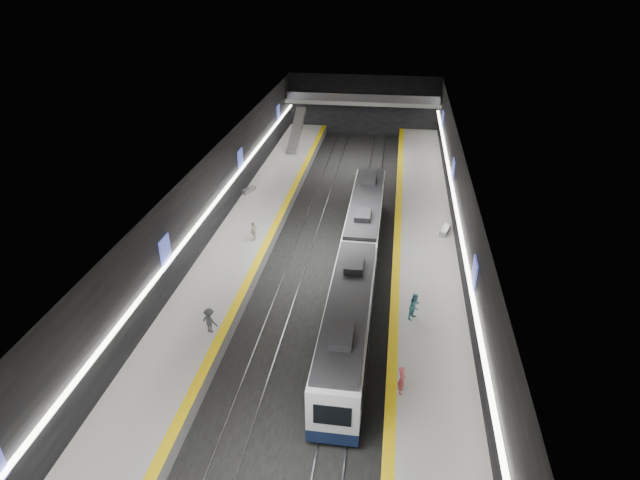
% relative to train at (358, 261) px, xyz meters
% --- Properties ---
extents(ground, '(70.00, 70.00, 0.00)m').
position_rel_train_xyz_m(ground, '(-2.50, 3.36, -2.20)').
color(ground, black).
rests_on(ground, ground).
extents(ceiling, '(20.00, 70.00, 0.04)m').
position_rel_train_xyz_m(ceiling, '(-2.50, 3.36, 5.80)').
color(ceiling, beige).
rests_on(ceiling, wall_left).
extents(wall_left, '(0.04, 70.00, 8.00)m').
position_rel_train_xyz_m(wall_left, '(-12.50, 3.36, 1.80)').
color(wall_left, black).
rests_on(wall_left, ground).
extents(wall_right, '(0.04, 70.00, 8.00)m').
position_rel_train_xyz_m(wall_right, '(7.50, 3.36, 1.80)').
color(wall_right, black).
rests_on(wall_right, ground).
extents(wall_back, '(20.00, 0.04, 8.00)m').
position_rel_train_xyz_m(wall_back, '(-2.50, 38.36, 1.80)').
color(wall_back, black).
rests_on(wall_back, ground).
extents(platform_left, '(5.00, 70.00, 1.00)m').
position_rel_train_xyz_m(platform_left, '(-10.00, 3.36, -1.70)').
color(platform_left, slate).
rests_on(platform_left, ground).
extents(tile_surface_left, '(5.00, 70.00, 0.02)m').
position_rel_train_xyz_m(tile_surface_left, '(-10.00, 3.36, -1.19)').
color(tile_surface_left, '#B5B5B0').
rests_on(tile_surface_left, platform_left).
extents(tactile_strip_left, '(0.60, 70.00, 0.02)m').
position_rel_train_xyz_m(tactile_strip_left, '(-7.80, 3.36, -1.18)').
color(tactile_strip_left, yellow).
rests_on(tactile_strip_left, platform_left).
extents(platform_right, '(5.00, 70.00, 1.00)m').
position_rel_train_xyz_m(platform_right, '(5.00, 3.36, -1.70)').
color(platform_right, slate).
rests_on(platform_right, ground).
extents(tile_surface_right, '(5.00, 70.00, 0.02)m').
position_rel_train_xyz_m(tile_surface_right, '(5.00, 3.36, -1.19)').
color(tile_surface_right, '#B5B5B0').
rests_on(tile_surface_right, platform_right).
extents(tactile_strip_right, '(0.60, 70.00, 0.02)m').
position_rel_train_xyz_m(tactile_strip_right, '(2.80, 3.36, -1.18)').
color(tactile_strip_right, yellow).
rests_on(tactile_strip_right, platform_right).
extents(rails, '(6.52, 70.00, 0.12)m').
position_rel_train_xyz_m(rails, '(-2.50, 3.36, -2.14)').
color(rails, gray).
rests_on(rails, ground).
extents(train, '(2.69, 30.04, 3.60)m').
position_rel_train_xyz_m(train, '(0.00, 0.00, 0.00)').
color(train, '#0F1B3A').
rests_on(train, ground).
extents(ad_posters, '(19.94, 53.50, 2.20)m').
position_rel_train_xyz_m(ad_posters, '(-2.50, 4.36, 2.30)').
color(ad_posters, '#404BC2').
rests_on(ad_posters, wall_left).
extents(cove_light_left, '(0.25, 68.60, 0.12)m').
position_rel_train_xyz_m(cove_light_left, '(-12.30, 3.36, 1.60)').
color(cove_light_left, white).
rests_on(cove_light_left, wall_left).
extents(cove_light_right, '(0.25, 68.60, 0.12)m').
position_rel_train_xyz_m(cove_light_right, '(7.30, 3.36, 1.60)').
color(cove_light_right, white).
rests_on(cove_light_right, wall_right).
extents(mezzanine_bridge, '(20.00, 3.00, 1.50)m').
position_rel_train_xyz_m(mezzanine_bridge, '(-2.50, 36.29, 2.84)').
color(mezzanine_bridge, gray).
rests_on(mezzanine_bridge, wall_left).
extents(escalator, '(1.20, 7.50, 3.92)m').
position_rel_train_xyz_m(escalator, '(-10.00, 29.36, 0.70)').
color(escalator, '#99999E').
rests_on(escalator, platform_left).
extents(bench_left_far, '(1.15, 1.80, 0.43)m').
position_rel_train_xyz_m(bench_left_far, '(-12.00, 14.05, -0.98)').
color(bench_left_far, '#99999E').
rests_on(bench_left_far, platform_left).
extents(bench_right_far, '(1.14, 2.06, 0.49)m').
position_rel_train_xyz_m(bench_right_far, '(6.79, 7.89, -0.95)').
color(bench_right_far, '#99999E').
rests_on(bench_right_far, platform_right).
extents(passenger_right_a, '(0.45, 0.65, 1.71)m').
position_rel_train_xyz_m(passenger_right_a, '(3.30, -11.55, -0.34)').
color(passenger_right_a, '#C1484C').
rests_on(passenger_right_a, platform_right).
extents(passenger_right_b, '(1.08, 1.13, 1.85)m').
position_rel_train_xyz_m(passenger_right_b, '(4.06, -4.70, -0.27)').
color(passenger_right_b, teal).
rests_on(passenger_right_b, platform_right).
extents(passenger_left_a, '(0.62, 1.03, 1.64)m').
position_rel_train_xyz_m(passenger_left_a, '(-8.92, 4.27, -0.37)').
color(passenger_left_a, silver).
rests_on(passenger_left_a, platform_left).
extents(passenger_left_b, '(1.25, 0.98, 1.70)m').
position_rel_train_xyz_m(passenger_left_b, '(-8.54, -7.98, -0.35)').
color(passenger_left_b, '#44464C').
rests_on(passenger_left_b, platform_left).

